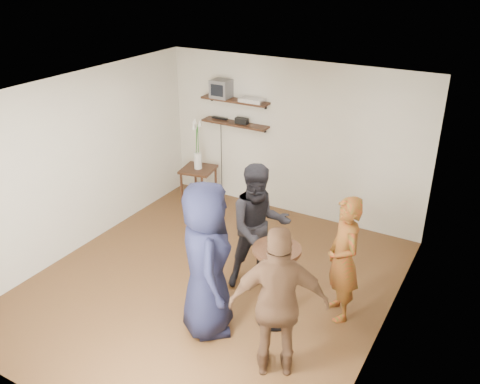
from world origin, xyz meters
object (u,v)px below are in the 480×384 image
Objects in this scene: radio at (242,121)px; drinks_table at (276,275)px; crt_monitor at (222,89)px; person_dark at (259,227)px; dvd_deck at (252,100)px; person_plaid at (343,259)px; side_table at (198,174)px; person_navy at (206,260)px; person_brown at (279,304)px.

drinks_table is (1.95, -2.63, -0.86)m from radio.
drinks_table is at bearing -48.41° from crt_monitor.
dvd_deck is at bearing 78.79° from person_dark.
crt_monitor is at bearing 131.59° from drinks_table.
person_plaid is at bearing -39.52° from radio.
person_plaid is (2.58, -2.13, -0.72)m from radio.
radio is at bearing 126.54° from drinks_table.
side_table is at bearing 99.25° from person_dark.
person_dark reaches higher than radio.
person_navy is (1.98, -2.76, 0.40)m from side_table.
crt_monitor is 2.95m from person_dark.
crt_monitor is 0.18× the size of person_brown.
crt_monitor is 0.19× the size of person_dark.
dvd_deck is 3.46m from person_navy.
crt_monitor reaches higher than person_dark.
side_table is 0.38× the size of person_brown.
drinks_table is 0.86m from person_navy.
dvd_deck is at bearing -170.32° from person_plaid.
drinks_table is 0.83m from person_brown.
crt_monitor reaches higher than person_brown.
dvd_deck reaches higher than person_plaid.
radio reaches higher than side_table.
side_table is at bearing -156.61° from dvd_deck.
side_table is 0.35× the size of person_navy.
person_plaid is at bearing -35.67° from crt_monitor.
dvd_deck is 0.39× the size of drinks_table.
person_navy is 1.09× the size of person_brown.
crt_monitor is 3.85m from person_plaid.
crt_monitor reaches higher than drinks_table.
person_navy reaches higher than person_plaid.
drinks_table is at bearing -90.00° from person_navy.
drinks_table reaches higher than side_table.
side_table is at bearing -2.68° from person_navy.
person_dark is (1.21, -2.03, -1.04)m from dvd_deck.
crt_monitor is 0.59m from dvd_deck.
person_plaid is 1.62m from person_navy.
radio is (-0.20, 0.00, -0.38)m from dvd_deck.
dvd_deck reaches higher than person_brown.
person_dark is (1.80, -2.03, -1.16)m from crt_monitor.
side_table is (-0.28, -0.37, -1.47)m from crt_monitor.
person_brown is (2.13, -3.35, -1.03)m from dvd_deck.
drinks_table is (1.75, -2.63, -1.24)m from dvd_deck.
crt_monitor is 0.31× the size of drinks_table.
crt_monitor is at bearing -9.80° from person_navy.
person_dark is at bearing 132.04° from drinks_table.
radio is at bearing -15.52° from person_navy.
person_plaid is 0.93× the size of person_dark.
person_brown is (0.92, -1.31, 0.01)m from person_dark.
side_table is (-0.66, -0.37, -0.97)m from radio.
person_dark is 1.60m from person_brown.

